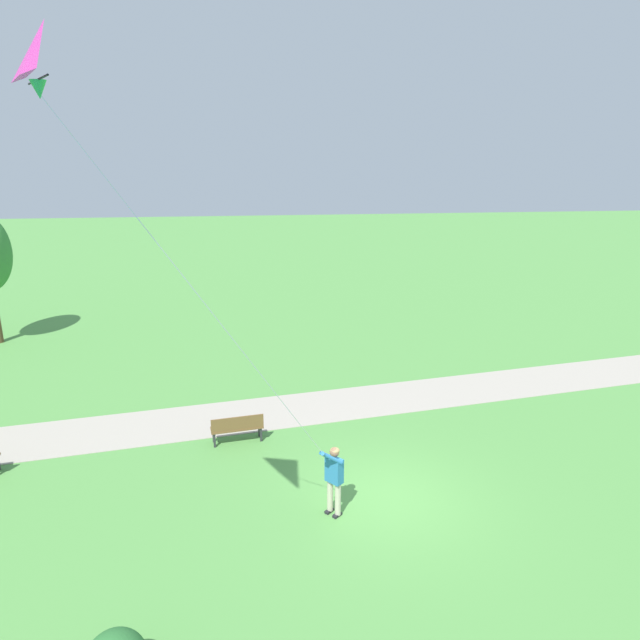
{
  "coord_description": "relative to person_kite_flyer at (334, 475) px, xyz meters",
  "views": [
    {
      "loc": [
        -12.02,
        3.04,
        8.29
      ],
      "look_at": [
        -0.24,
        1.7,
        4.69
      ],
      "focal_mm": 32.41,
      "sensor_mm": 36.0,
      "label": 1
    }
  ],
  "objects": [
    {
      "name": "walkway_path",
      "position": [
        5.65,
        0.58,
        -1.04
      ],
      "size": [
        7.35,
        31.98,
        0.02
      ],
      "primitive_type": "cube",
      "rotation": [
        0.0,
        0.0,
        0.16
      ],
      "color": "#ADA393",
      "rests_on": "ground"
    },
    {
      "name": "person_kite_flyer",
      "position": [
        0.0,
        0.0,
        0.0
      ],
      "size": [
        0.58,
        0.6,
        1.83
      ],
      "color": "#232328",
      "rests_on": "ground"
    },
    {
      "name": "flying_kite",
      "position": [
        -3.61,
        3.99,
        8.16
      ],
      "size": [
        4.08,
        4.22,
        7.96
      ],
      "color": "#E02D9E"
    },
    {
      "name": "park_bench_near_walkway",
      "position": [
        3.68,
        2.3,
        -0.54
      ],
      "size": [
        0.67,
        1.55,
        0.88
      ],
      "color": "brown",
      "rests_on": "ground"
    },
    {
      "name": "ground_plane",
      "position": [
        0.5,
        -1.42,
        -1.05
      ],
      "size": [
        120.0,
        120.0,
        0.0
      ],
      "primitive_type": "plane",
      "color": "#569947"
    }
  ]
}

